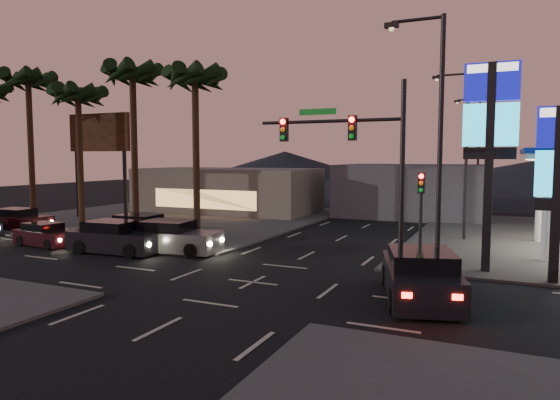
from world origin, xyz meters
The scene contains 25 objects.
ground centered at (0.00, 0.00, 0.00)m, with size 140.00×140.00×0.00m, color black.
corner_lot_nw centered at (-16.00, 16.00, 0.06)m, with size 24.00×24.00×0.12m, color #47443F.
pylon_sign_tall centered at (8.50, 5.50, 6.39)m, with size 2.20×0.35×9.00m.
pylon_sign_short centered at (11.00, 4.50, 4.66)m, with size 1.60×0.35×7.00m.
traffic_signal_mast centered at (3.76, 1.99, 5.23)m, with size 6.10×0.39×8.00m.
pedestal_signal centered at (5.50, 6.98, 2.92)m, with size 0.32×0.39×4.30m.
streetlight_near centered at (6.79, 1.00, 5.72)m, with size 2.14×0.25×10.00m.
streetlight_mid centered at (6.79, 14.00, 5.72)m, with size 2.14×0.25×10.00m.
streetlight_far centered at (6.79, 28.00, 5.72)m, with size 2.14×0.25×10.00m.
palm_a centered at (-9.00, 9.50, 9.43)m, with size 4.41×4.41×10.86m.
palm_b centered at (-14.00, 9.50, 9.97)m, with size 4.41×4.41×11.46m.
palm_c centered at (-19.00, 9.50, 8.88)m, with size 4.41×4.41×10.26m.
palm_d centered at (-24.00, 9.50, 10.15)m, with size 4.41×4.41×11.66m.
billboard centered at (-20.50, 13.00, 6.33)m, with size 6.00×0.30×8.50m.
building_far_west centered at (-14.00, 22.00, 2.00)m, with size 16.00×8.00×4.00m, color #726B5B.
building_far_mid centered at (2.00, 26.00, 2.20)m, with size 12.00×9.00×4.40m, color #4C4C51.
hill_left centered at (-25.00, 60.00, 3.00)m, with size 40.00×40.00×6.00m, color black.
hill_right centered at (15.00, 60.00, 2.50)m, with size 50.00×50.00×5.00m, color black.
hill_center centered at (0.00, 60.00, 2.00)m, with size 60.00×60.00×4.00m, color black.
car_lane_a_front centered at (-9.51, 2.62, 0.78)m, with size 5.25×2.40×1.68m.
car_lane_a_mid centered at (-14.69, 2.61, 0.60)m, with size 4.10×2.01×1.30m.
car_lane_b_front centered at (-6.84, 3.91, 0.78)m, with size 5.30×2.55×1.68m.
car_lane_b_mid centered at (-10.65, 6.09, 0.74)m, with size 4.99×2.26×1.60m.
car_lane_b_rear centered at (-21.35, 6.10, 0.70)m, with size 4.74×2.21×1.51m.
suv_station centered at (6.53, 0.26, 0.84)m, with size 3.70×5.84×1.82m.
Camera 1 is at (9.14, -17.55, 5.04)m, focal length 32.00 mm.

